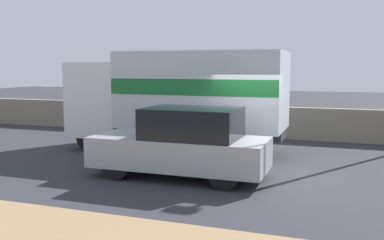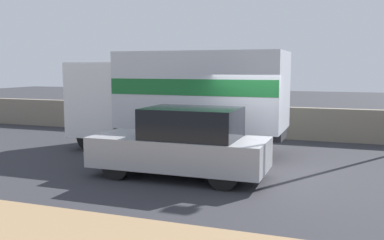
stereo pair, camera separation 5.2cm
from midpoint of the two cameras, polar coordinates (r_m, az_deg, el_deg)
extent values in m
plane|color=#2D2D33|center=(10.99, 7.51, -7.24)|extent=(80.00, 80.00, 0.00)
cube|color=gray|center=(16.63, 11.88, -0.35)|extent=(60.00, 0.35, 1.21)
cube|color=silver|center=(14.78, -11.30, 2.82)|extent=(1.81, 2.20, 2.41)
cube|color=black|center=(15.23, -14.21, 4.68)|extent=(0.06, 1.87, 1.06)
cube|color=#2D2D33|center=(13.44, 1.50, -1.46)|extent=(5.08, 1.30, 0.25)
cube|color=silver|center=(13.32, 1.51, 4.05)|extent=(5.08, 2.35, 2.34)
cube|color=#19662D|center=(13.31, 1.52, 4.59)|extent=(5.06, 2.37, 0.47)
cylinder|color=black|center=(14.13, -13.12, -2.14)|extent=(0.98, 0.28, 0.98)
cylinder|color=black|center=(15.70, -9.46, -1.15)|extent=(0.98, 0.28, 0.98)
cylinder|color=black|center=(12.22, 6.37, -3.41)|extent=(0.98, 0.28, 0.98)
cylinder|color=black|center=(14.01, 8.13, -2.10)|extent=(0.98, 0.28, 0.98)
cylinder|color=black|center=(12.49, 1.82, -3.15)|extent=(0.98, 0.28, 0.98)
cylinder|color=black|center=(14.25, 4.12, -1.90)|extent=(0.98, 0.28, 0.98)
cube|color=#9E9EA3|center=(10.54, -1.63, -4.27)|extent=(4.32, 1.72, 0.74)
cube|color=black|center=(10.30, 0.15, -0.39)|extent=(2.25, 1.58, 0.73)
cylinder|color=black|center=(10.52, -9.96, -5.97)|extent=(0.70, 0.20, 0.70)
cylinder|color=black|center=(11.79, -6.41, -4.50)|extent=(0.70, 0.20, 0.70)
cylinder|color=black|center=(9.51, 4.34, -7.28)|extent=(0.70, 0.20, 0.70)
cylinder|color=black|center=(10.90, 6.41, -5.45)|extent=(0.70, 0.20, 0.70)
camera|label=1|loc=(0.03, -89.87, 0.02)|focal=40.00mm
camera|label=2|loc=(0.03, 90.13, -0.02)|focal=40.00mm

